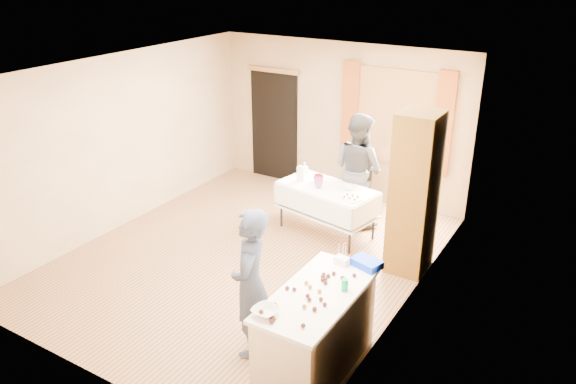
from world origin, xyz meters
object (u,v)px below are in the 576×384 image
Objects in this scene: cabinet at (414,194)px; counter at (316,332)px; woman at (358,169)px; girl at (251,283)px; chair at (358,192)px; party_table at (327,205)px.

cabinet is 2.49m from counter.
woman is (-1.21, 0.94, -0.20)m from cabinet.
girl is 3.45m from woman.
counter is (-0.10, -2.41, -0.62)m from cabinet.
cabinet is at bearing 162.80° from woman.
counter is at bearing -85.63° from chair.
woman is (-0.38, 3.42, 0.06)m from girl.
girl is (-0.83, -2.48, -0.26)m from cabinet.
cabinet is at bearing -59.80° from chair.
counter is at bearing -53.50° from party_table.
woman is (0.18, -0.47, 0.59)m from chair.
party_table is (-1.41, 0.34, -0.63)m from cabinet.
cabinet is at bearing -2.46° from party_table.
woman is (-1.11, 3.35, 0.42)m from counter.
cabinet reaches higher than counter.
woman is at bearing 108.27° from counter.
counter is 0.84× the size of woman.
cabinet is 2.33× the size of chair.
chair is at bearing -48.13° from woman.
woman reaches higher than counter.
woman reaches higher than chair.
cabinet is 1.54m from woman.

